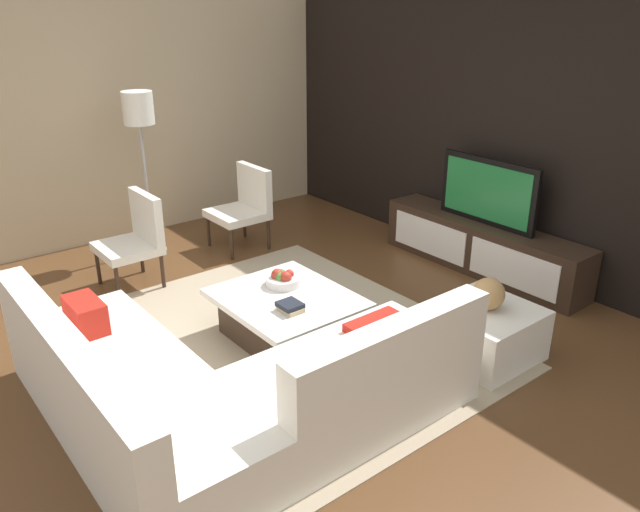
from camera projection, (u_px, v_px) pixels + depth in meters
ground_plane at (284, 348)px, 4.85m from camera, size 14.00×14.00×0.00m
feature_wall_back at (514, 126)px, 5.87m from camera, size 6.40×0.12×2.80m
side_wall_left at (124, 109)px, 6.74m from camera, size 0.12×5.20×2.80m
area_rug at (277, 342)px, 4.92m from camera, size 3.13×2.74×0.01m
media_console at (482, 247)px, 6.14m from camera, size 2.19×0.43×0.50m
television at (488, 192)px, 5.92m from camera, size 1.07×0.06×0.63m
sectional_couch at (219, 388)px, 3.89m from camera, size 2.31×2.37×0.79m
coffee_table at (287, 317)px, 4.90m from camera, size 1.07×0.92×0.38m
accent_chair_near at (136, 235)px, 5.77m from camera, size 0.55×0.51×0.87m
floor_lamp at (139, 120)px, 6.17m from camera, size 0.30×0.30×1.68m
ottoman at (484, 332)px, 4.68m from camera, size 0.70×0.70×0.40m
fruit_bowl at (283, 279)px, 5.00m from camera, size 0.28×0.28×0.14m
accent_chair_far at (245, 203)px, 6.67m from camera, size 0.56×0.54×0.87m
decorative_ball at (489, 294)px, 4.56m from camera, size 0.24×0.24×0.24m
book_stack at (290, 307)px, 4.60m from camera, size 0.19×0.16×0.07m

